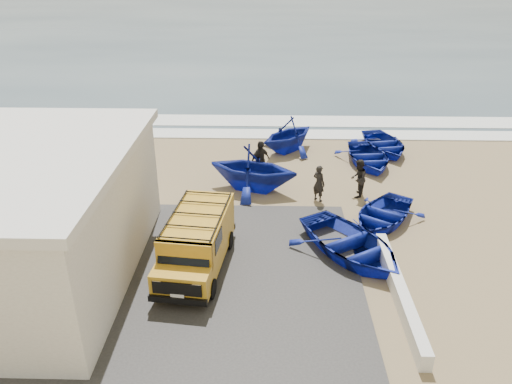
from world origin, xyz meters
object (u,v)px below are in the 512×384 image
object	(u,v)px
building	(0,217)
fisherman_middle	(358,178)
boat_far_right	(384,144)
boat_far_left	(288,134)
parapet	(399,292)
boat_mid_right	(368,157)
fisherman_back	(260,161)
fisherman_front	(319,183)
boat_near_left	(351,244)
boat_mid_left	(253,168)
boat_near_right	(382,214)
van	(197,240)

from	to	relation	value
building	fisherman_middle	world-z (taller)	building
boat_far_right	boat_far_left	bearing A→B (deg)	169.99
parapet	boat_mid_right	bearing A→B (deg)	85.20
fisherman_back	fisherman_front	bearing A→B (deg)	-81.94
boat_near_left	fisherman_back	xyz separation A→B (m)	(-3.30, 6.31, 0.48)
boat_mid_left	fisherman_middle	distance (m)	4.60
fisherman_middle	boat_mid_right	bearing A→B (deg)	-177.40
boat_far_right	boat_near_right	bearing A→B (deg)	-113.19
parapet	fisherman_front	bearing A→B (deg)	106.10
boat_mid_left	fisherman_middle	xyz separation A→B (m)	(4.56, -0.56, -0.20)
van	fisherman_front	distance (m)	6.79
boat_near_left	boat_mid_left	distance (m)	6.40
boat_mid_right	fisherman_front	world-z (taller)	fisherman_front
boat_far_right	fisherman_front	world-z (taller)	fisherman_front
van	fisherman_front	xyz separation A→B (m)	(4.50, 5.08, -0.24)
boat_mid_left	fisherman_back	distance (m)	1.10
boat_mid_left	fisherman_back	xyz separation A→B (m)	(0.30, 1.05, -0.10)
boat_near_right	boat_far_left	size ratio (longest dim) A/B	1.05
boat_near_right	fisherman_back	xyz separation A→B (m)	(-4.87, 3.95, 0.57)
boat_near_left	boat_near_right	bearing A→B (deg)	23.81
building	boat_mid_left	size ratio (longest dim) A/B	2.36
parapet	boat_mid_left	xyz separation A→B (m)	(-4.75, 7.67, 0.78)
van	boat_mid_left	distance (m)	6.31
van	fisherman_middle	size ratio (longest dim) A/B	2.78
boat_near_right	boat_mid_left	world-z (taller)	boat_mid_left
van	boat_mid_right	distance (m)	11.69
van	boat_mid_right	size ratio (longest dim) A/B	1.19
boat_mid_right	fisherman_front	size ratio (longest dim) A/B	2.45
building	parapet	xyz separation A→B (m)	(12.50, -1.00, -1.89)
parapet	boat_near_right	bearing A→B (deg)	84.93
van	boat_mid_left	size ratio (longest dim) A/B	1.18
fisherman_front	boat_near_left	bearing A→B (deg)	144.14
boat_mid_left	fisherman_middle	bearing A→B (deg)	-79.83
boat_near_left	fisherman_back	distance (m)	7.14
boat_near_right	boat_mid_right	bearing A→B (deg)	120.11
parapet	boat_near_right	distance (m)	4.78
parapet	fisherman_front	size ratio (longest dim) A/B	3.71
parapet	boat_mid_left	distance (m)	9.05
boat_far_left	fisherman_middle	bearing A→B (deg)	-19.01
building	boat_mid_left	bearing A→B (deg)	40.70
boat_far_left	boat_near_left	bearing A→B (deg)	-36.47
building	boat_mid_right	size ratio (longest dim) A/B	2.37
parapet	van	bearing A→B (deg)	166.14
boat_mid_right	fisherman_back	world-z (taller)	fisherman_back
van	boat_near_right	world-z (taller)	van
fisherman_middle	van	bearing A→B (deg)	-28.96
boat_mid_left	boat_mid_right	distance (m)	6.43
building	boat_far_left	world-z (taller)	building
boat_near_left	boat_near_right	world-z (taller)	boat_near_left
parapet	fisherman_middle	bearing A→B (deg)	91.53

